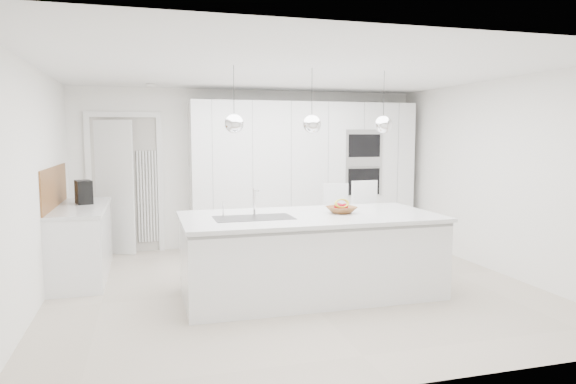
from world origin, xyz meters
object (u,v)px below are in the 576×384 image
object	(u,v)px
bar_stool_left	(339,227)
bar_stool_right	(369,226)
fruit_bowl	(341,210)
espresso_machine	(84,192)
island_base	(311,257)

from	to	relation	value
bar_stool_left	bar_stool_right	xyz separation A→B (m)	(0.35, -0.16, 0.02)
fruit_bowl	bar_stool_right	size ratio (longest dim) A/B	0.27
fruit_bowl	espresso_machine	xyz separation A→B (m)	(-2.91, 1.67, 0.11)
fruit_bowl	bar_stool_left	bearing A→B (deg)	69.98
espresso_machine	bar_stool_right	size ratio (longest dim) A/B	0.26
fruit_bowl	bar_stool_left	distance (m)	1.04
espresso_machine	bar_stool_left	size ratio (longest dim) A/B	0.27
island_base	bar_stool_left	bearing A→B (deg)	53.85
bar_stool_right	fruit_bowl	bearing A→B (deg)	-137.34
fruit_bowl	espresso_machine	bearing A→B (deg)	150.21
espresso_machine	island_base	bearing A→B (deg)	-50.18
fruit_bowl	bar_stool_right	xyz separation A→B (m)	(0.68, 0.75, -0.35)
island_base	bar_stool_left	distance (m)	1.21
fruit_bowl	bar_stool_left	world-z (taller)	bar_stool_left
espresso_machine	bar_stool_left	distance (m)	3.37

